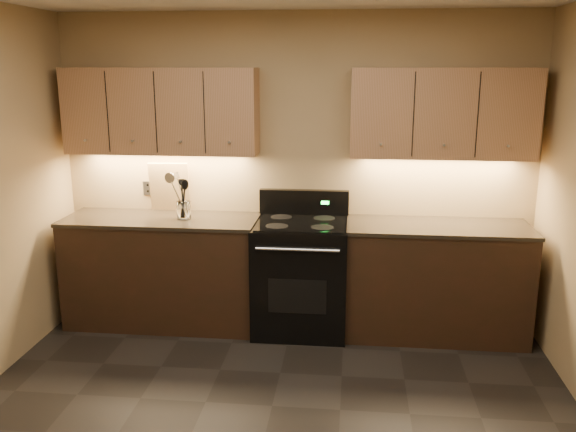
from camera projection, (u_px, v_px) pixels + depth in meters
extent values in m
cube|color=tan|center=(295.00, 170.00, 5.17)|extent=(4.00, 0.04, 2.60)
cube|color=black|center=(164.00, 272.00, 5.20)|extent=(1.60, 0.60, 0.90)
cube|color=#372E23|center=(161.00, 219.00, 5.09)|extent=(1.62, 0.62, 0.03)
cube|color=black|center=(435.00, 282.00, 4.97)|extent=(1.44, 0.60, 0.90)
cube|color=#372E23|center=(439.00, 227.00, 4.85)|extent=(1.46, 0.62, 0.03)
cube|color=black|center=(301.00, 277.00, 5.05)|extent=(0.76, 0.65, 0.92)
cube|color=black|center=(301.00, 223.00, 4.94)|extent=(0.70, 0.60, 0.01)
cube|color=black|center=(304.00, 203.00, 5.19)|extent=(0.76, 0.07, 0.22)
cube|color=#19FF33|center=(325.00, 203.00, 5.14)|extent=(0.06, 0.00, 0.03)
cylinder|color=silver|center=(297.00, 250.00, 4.64)|extent=(0.65, 0.02, 0.02)
cube|color=black|center=(297.00, 297.00, 4.75)|extent=(0.46, 0.00, 0.28)
cylinder|color=black|center=(277.00, 226.00, 4.81)|extent=(0.18, 0.18, 0.00)
cylinder|color=black|center=(322.00, 227.00, 4.78)|extent=(0.18, 0.18, 0.00)
cylinder|color=black|center=(281.00, 217.00, 5.10)|extent=(0.18, 0.18, 0.00)
cylinder|color=black|center=(324.00, 218.00, 5.07)|extent=(0.18, 0.18, 0.00)
cube|color=#AB7A55|center=(161.00, 111.00, 5.02)|extent=(1.60, 0.30, 0.70)
cube|color=#AB7A55|center=(443.00, 113.00, 4.79)|extent=(1.44, 0.30, 0.70)
cube|color=#B2B5BA|center=(148.00, 188.00, 5.35)|extent=(0.08, 0.01, 0.12)
cylinder|color=white|center=(184.00, 210.00, 5.05)|extent=(0.13, 0.13, 0.14)
cylinder|color=white|center=(184.00, 217.00, 5.07)|extent=(0.11, 0.11, 0.02)
cube|color=tan|center=(170.00, 187.00, 5.27)|extent=(0.35, 0.13, 0.43)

